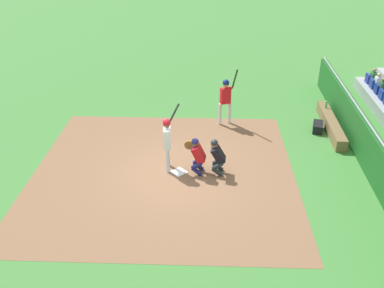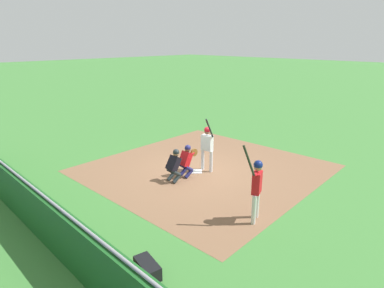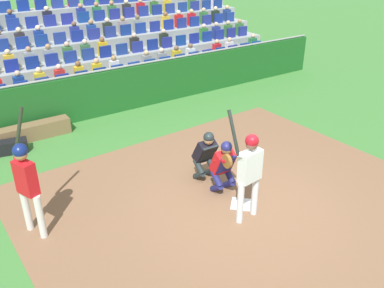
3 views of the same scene
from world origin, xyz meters
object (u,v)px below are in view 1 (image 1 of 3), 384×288
at_px(equipment_duffel_bag, 318,127).
at_px(on_deck_batter, 226,96).
at_px(dugout_bench, 331,124).
at_px(home_plate_marker, 179,172).
at_px(batter_at_plate, 167,138).
at_px(catcher_crouching, 197,154).
at_px(home_plate_umpire, 217,155).
at_px(water_bottle_on_bench, 326,105).

height_order(equipment_duffel_bag, on_deck_batter, on_deck_batter).
distance_m(dugout_bench, on_deck_batter, 4.28).
relative_size(home_plate_marker, equipment_duffel_bag, 0.59).
bearing_deg(batter_at_plate, catcher_crouching, -100.12).
distance_m(home_plate_umpire, water_bottle_on_bench, 6.41).
distance_m(catcher_crouching, dugout_bench, 6.20).
bearing_deg(on_deck_batter, dugout_bench, -92.93).
bearing_deg(equipment_duffel_bag, on_deck_batter, 95.60).
distance_m(home_plate_marker, home_plate_umpire, 1.41).
bearing_deg(catcher_crouching, home_plate_marker, 94.05).
xyz_separation_m(catcher_crouching, equipment_duffel_bag, (3.36, -4.54, -0.55)).
bearing_deg(on_deck_batter, catcher_crouching, 166.50).
bearing_deg(home_plate_marker, catcher_crouching, -85.95).
bearing_deg(dugout_bench, batter_at_plate, 119.14).
bearing_deg(catcher_crouching, home_plate_umpire, -89.93).
height_order(catcher_crouching, water_bottle_on_bench, catcher_crouching).
relative_size(home_plate_umpire, on_deck_batter, 0.53).
bearing_deg(water_bottle_on_bench, home_plate_marker, 129.64).
bearing_deg(home_plate_umpire, equipment_duffel_bag, -49.17).
xyz_separation_m(catcher_crouching, dugout_bench, (3.54, -5.06, -0.49)).
distance_m(home_plate_umpire, on_deck_batter, 3.79).
xyz_separation_m(water_bottle_on_bench, equipment_duffel_bag, (-1.28, 0.52, -0.41)).
distance_m(home_plate_marker, on_deck_batter, 4.24).
xyz_separation_m(home_plate_marker, catcher_crouching, (0.04, -0.59, 0.70)).
xyz_separation_m(batter_at_plate, water_bottle_on_bench, (4.47, -6.03, -0.57)).
bearing_deg(batter_at_plate, dugout_bench, -60.86).
bearing_deg(home_plate_marker, water_bottle_on_bench, -50.36).
bearing_deg(water_bottle_on_bench, dugout_bench, -179.90).
xyz_separation_m(home_plate_marker, dugout_bench, (3.58, -5.66, 0.20)).
distance_m(batter_at_plate, catcher_crouching, 1.08).
bearing_deg(catcher_crouching, on_deck_batter, -13.50).
bearing_deg(on_deck_batter, equipment_duffel_bag, -96.09).
xyz_separation_m(water_bottle_on_bench, on_deck_batter, (-0.89, 4.16, 0.61)).
distance_m(batter_at_plate, on_deck_batter, 4.04).
relative_size(home_plate_umpire, water_bottle_on_bench, 4.57).
distance_m(home_plate_marker, dugout_bench, 6.70).
distance_m(catcher_crouching, on_deck_batter, 3.89).
xyz_separation_m(home_plate_marker, equipment_duffel_bag, (3.40, -5.13, 0.15)).
bearing_deg(home_plate_marker, home_plate_umpire, -88.03).
relative_size(catcher_crouching, home_plate_umpire, 1.02).
bearing_deg(equipment_duffel_bag, home_plate_marker, 135.25).
bearing_deg(catcher_crouching, dugout_bench, -55.07).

